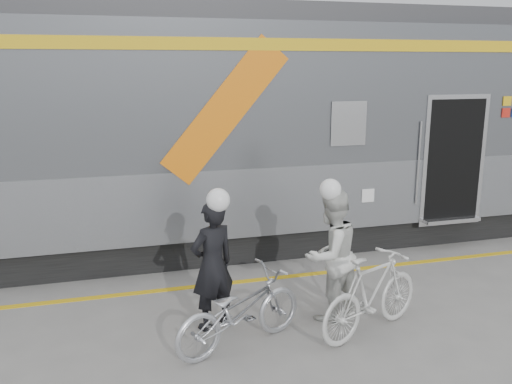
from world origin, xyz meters
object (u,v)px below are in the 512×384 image
object	(u,v)px
woman	(331,255)
bicycle_right	(372,294)
bicycle_left	(240,310)
man	(212,265)

from	to	relation	value
woman	bicycle_right	size ratio (longest dim) A/B	0.99
bicycle_left	bicycle_right	bearing A→B (deg)	-116.18
man	woman	bearing A→B (deg)	153.53
bicycle_right	man	bearing A→B (deg)	46.05
man	woman	distance (m)	1.49
woman	bicycle_right	distance (m)	0.71
man	bicycle_left	xyz separation A→B (m)	(0.20, -0.55, -0.36)
woman	bicycle_left	bearing A→B (deg)	-4.96
woman	bicycle_right	world-z (taller)	woman
bicycle_left	woman	bearing A→B (deg)	-93.40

